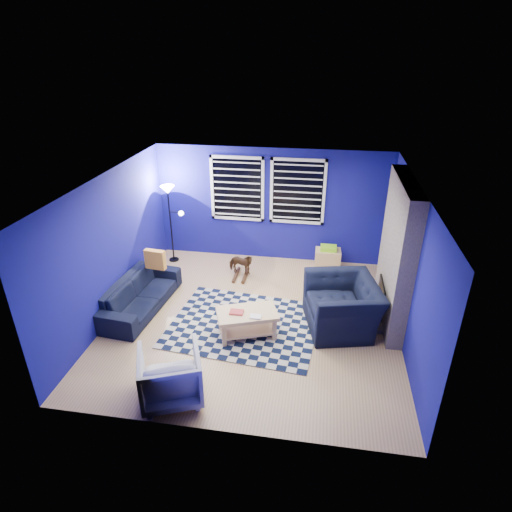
{
  "coord_description": "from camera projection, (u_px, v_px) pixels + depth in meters",
  "views": [
    {
      "loc": [
        1.06,
        -6.24,
        4.38
      ],
      "look_at": [
        0.01,
        0.3,
        1.1
      ],
      "focal_mm": 30.0,
      "sensor_mm": 36.0,
      "label": 1
    }
  ],
  "objects": [
    {
      "name": "ceiling",
      "position": [
        252.0,
        183.0,
        6.51
      ],
      "size": [
        5.0,
        5.0,
        0.0
      ],
      "primitive_type": "plane",
      "rotation": [
        3.14,
        0.0,
        0.0
      ],
      "color": "white",
      "rests_on": "wall_back"
    },
    {
      "name": "window_left",
      "position": [
        237.0,
        189.0,
        9.19
      ],
      "size": [
        1.17,
        0.06,
        1.42
      ],
      "color": "black",
      "rests_on": "wall_back"
    },
    {
      "name": "armchair_big",
      "position": [
        342.0,
        305.0,
        7.25
      ],
      "size": [
        1.52,
        1.4,
        0.84
      ],
      "primitive_type": "imported",
      "rotation": [
        0.0,
        0.0,
        -1.34
      ],
      "color": "black",
      "rests_on": "floor"
    },
    {
      "name": "cabinet",
      "position": [
        328.0,
        259.0,
        9.22
      ],
      "size": [
        0.55,
        0.37,
        0.54
      ],
      "rotation": [
        0.0,
        0.0,
        0.03
      ],
      "color": "#DFBC7D",
      "rests_on": "floor"
    },
    {
      "name": "throw_pillow",
      "position": [
        155.0,
        259.0,
        8.02
      ],
      "size": [
        0.41,
        0.17,
        0.37
      ],
      "primitive_type": "cube",
      "rotation": [
        0.0,
        0.0,
        -0.13
      ],
      "color": "orange",
      "rests_on": "sofa"
    },
    {
      "name": "window_right",
      "position": [
        298.0,
        192.0,
        9.01
      ],
      "size": [
        1.17,
        0.06,
        1.42
      ],
      "color": "black",
      "rests_on": "wall_back"
    },
    {
      "name": "rug",
      "position": [
        244.0,
        325.0,
        7.45
      ],
      "size": [
        2.69,
        2.25,
        0.02
      ],
      "primitive_type": "cube",
      "rotation": [
        0.0,
        0.0,
        -0.1
      ],
      "color": "black",
      "rests_on": "floor"
    },
    {
      "name": "tv",
      "position": [
        392.0,
        213.0,
        8.42
      ],
      "size": [
        0.07,
        1.0,
        0.58
      ],
      "color": "black",
      "rests_on": "wall_right"
    },
    {
      "name": "wall_left",
      "position": [
        111.0,
        246.0,
        7.42
      ],
      "size": [
        0.0,
        5.0,
        5.0
      ],
      "primitive_type": "plane",
      "rotation": [
        1.57,
        0.0,
        1.57
      ],
      "color": "navy",
      "rests_on": "floor"
    },
    {
      "name": "rocking_horse",
      "position": [
        241.0,
        264.0,
        8.87
      ],
      "size": [
        0.34,
        0.58,
        0.46
      ],
      "primitive_type": "imported",
      "rotation": [
        0.0,
        0.0,
        1.4
      ],
      "color": "#482817",
      "rests_on": "floor"
    },
    {
      "name": "coffee_table",
      "position": [
        247.0,
        319.0,
        7.04
      ],
      "size": [
        1.11,
        0.86,
        0.49
      ],
      "rotation": [
        0.0,
        0.0,
        0.35
      ],
      "color": "#DFBC7D",
      "rests_on": "rug"
    },
    {
      "name": "wall_back",
      "position": [
        272.0,
        206.0,
        9.28
      ],
      "size": [
        5.0,
        0.0,
        5.0
      ],
      "primitive_type": "plane",
      "rotation": [
        1.57,
        0.0,
        0.0
      ],
      "color": "navy",
      "rests_on": "floor"
    },
    {
      "name": "fireplace",
      "position": [
        396.0,
        256.0,
        7.2
      ],
      "size": [
        0.65,
        2.0,
        2.5
      ],
      "color": "gray",
      "rests_on": "floor"
    },
    {
      "name": "sofa",
      "position": [
        140.0,
        294.0,
        7.81
      ],
      "size": [
        2.05,
        0.96,
        0.58
      ],
      "primitive_type": "imported",
      "rotation": [
        0.0,
        0.0,
        1.48
      ],
      "color": "black",
      "rests_on": "floor"
    },
    {
      "name": "armchair_bent",
      "position": [
        170.0,
        375.0,
        5.77
      ],
      "size": [
        1.06,
        1.07,
        0.76
      ],
      "primitive_type": "imported",
      "rotation": [
        0.0,
        0.0,
        3.52
      ],
      "color": "gray",
      "rests_on": "floor"
    },
    {
      "name": "floor_lamp",
      "position": [
        169.0,
        200.0,
        9.06
      ],
      "size": [
        0.47,
        0.29,
        1.73
      ],
      "color": "black",
      "rests_on": "floor"
    },
    {
      "name": "wall_right",
      "position": [
        410.0,
        267.0,
        6.71
      ],
      "size": [
        0.0,
        5.0,
        5.0
      ],
      "primitive_type": "plane",
      "rotation": [
        1.57,
        0.0,
        -1.57
      ],
      "color": "navy",
      "rests_on": "floor"
    },
    {
      "name": "floor",
      "position": [
        253.0,
        319.0,
        7.62
      ],
      "size": [
        5.0,
        5.0,
        0.0
      ],
      "primitive_type": "plane",
      "color": "tan",
      "rests_on": "ground"
    }
  ]
}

